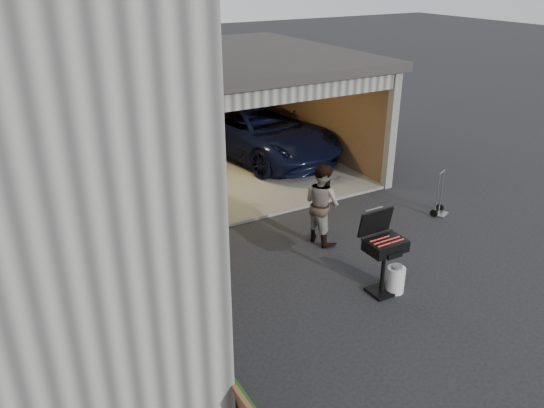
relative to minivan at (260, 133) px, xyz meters
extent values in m
plane|color=black|center=(-2.33, -6.90, -0.69)|extent=(80.00, 80.00, 0.00)
cube|color=#605E59|center=(-1.58, -0.40, -0.66)|extent=(6.50, 6.00, 0.06)
cube|color=brown|center=(-1.58, 2.53, 0.66)|extent=(6.50, 0.15, 2.70)
cube|color=brown|center=(1.59, -0.40, 0.66)|extent=(0.15, 6.00, 2.70)
cube|color=brown|center=(-4.76, -0.40, 0.66)|extent=(0.15, 6.00, 2.70)
cube|color=#2D2B28|center=(-1.58, -0.40, 2.11)|extent=(6.80, 6.30, 0.20)
cube|color=#474744|center=(-1.58, -3.32, 1.83)|extent=(6.50, 0.16, 0.36)
cube|color=beige|center=(-1.58, -2.10, 1.93)|extent=(6.00, 2.40, 0.06)
cube|color=#474744|center=(1.57, -3.35, 0.66)|extent=(0.20, 0.18, 2.70)
cube|color=olive|center=(-4.13, 1.80, -0.38)|extent=(0.60, 0.50, 0.50)
cube|color=olive|center=(-4.13, 1.80, 0.10)|extent=(0.50, 0.45, 0.45)
cube|color=olive|center=(0.87, 1.70, -0.33)|extent=(0.55, 0.50, 0.60)
cube|color=brown|center=(1.05, 2.30, 0.51)|extent=(0.24, 0.43, 2.20)
imported|color=black|center=(0.00, 0.00, 0.00)|extent=(3.09, 5.26, 1.37)
imported|color=#9FB0C8|center=(-4.43, -5.35, 0.12)|extent=(0.45, 0.63, 1.61)
imported|color=#49281C|center=(-1.27, -4.76, 0.09)|extent=(0.70, 0.83, 1.55)
cube|color=black|center=(-1.43, -6.70, -0.66)|extent=(0.39, 0.39, 0.05)
cylinder|color=black|center=(-1.43, -6.70, -0.27)|extent=(0.06, 0.06, 0.78)
cube|color=black|center=(-1.43, -6.70, 0.17)|extent=(0.61, 0.43, 0.19)
cube|color=#59595B|center=(-1.43, -6.70, 0.25)|extent=(0.56, 0.37, 0.01)
cube|color=black|center=(-1.43, -6.43, 0.46)|extent=(0.61, 0.11, 0.43)
cylinder|color=white|center=(-1.22, -6.78, -0.47)|extent=(0.38, 0.38, 0.43)
cube|color=gray|center=(1.57, -5.10, -0.67)|extent=(0.36, 0.31, 0.04)
cylinder|color=black|center=(1.36, -5.07, -0.61)|extent=(0.10, 0.16, 0.16)
cylinder|color=black|center=(1.68, -4.93, -0.61)|extent=(0.10, 0.16, 0.16)
cylinder|color=gray|center=(1.40, -5.06, -0.20)|extent=(0.03, 0.03, 0.94)
cylinder|color=gray|center=(1.64, -4.95, -0.20)|extent=(0.03, 0.03, 0.94)
cylinder|color=gray|center=(1.52, -5.00, 0.25)|extent=(0.26, 0.13, 0.03)
camera|label=1|loc=(-6.49, -12.03, 4.12)|focal=35.00mm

